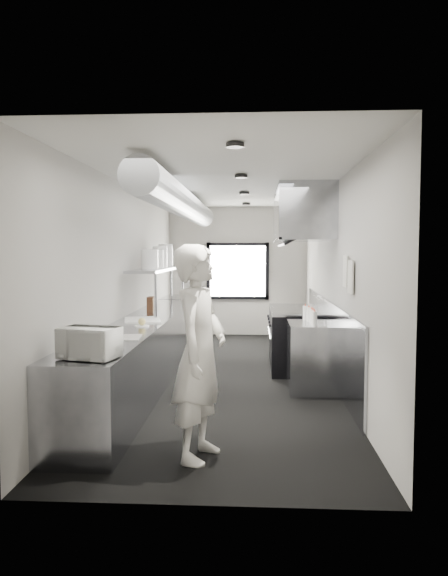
# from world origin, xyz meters

# --- Properties ---
(floor) EXTENTS (3.00, 8.00, 0.01)m
(floor) POSITION_xyz_m (0.00, 0.00, 0.00)
(floor) COLOR black
(floor) RESTS_ON ground
(ceiling) EXTENTS (3.00, 8.00, 0.01)m
(ceiling) POSITION_xyz_m (0.00, 0.00, 2.80)
(ceiling) COLOR beige
(ceiling) RESTS_ON wall_back
(wall_back) EXTENTS (3.00, 0.02, 2.80)m
(wall_back) POSITION_xyz_m (0.00, 4.00, 1.40)
(wall_back) COLOR #B0AEA7
(wall_back) RESTS_ON floor
(wall_front) EXTENTS (3.00, 0.02, 2.80)m
(wall_front) POSITION_xyz_m (0.00, -4.00, 1.40)
(wall_front) COLOR #B0AEA7
(wall_front) RESTS_ON floor
(wall_left) EXTENTS (0.02, 8.00, 2.80)m
(wall_left) POSITION_xyz_m (-1.50, 0.00, 1.40)
(wall_left) COLOR #B0AEA7
(wall_left) RESTS_ON floor
(wall_right) EXTENTS (0.02, 8.00, 2.80)m
(wall_right) POSITION_xyz_m (1.50, 0.00, 1.40)
(wall_right) COLOR #B0AEA7
(wall_right) RESTS_ON floor
(wall_cladding) EXTENTS (0.03, 5.50, 1.10)m
(wall_cladding) POSITION_xyz_m (1.48, 0.30, 0.55)
(wall_cladding) COLOR gray
(wall_cladding) RESTS_ON wall_right
(hvac_duct) EXTENTS (0.40, 6.40, 0.40)m
(hvac_duct) POSITION_xyz_m (-0.70, 0.40, 2.55)
(hvac_duct) COLOR #919599
(hvac_duct) RESTS_ON ceiling
(service_window) EXTENTS (1.36, 0.05, 1.25)m
(service_window) POSITION_xyz_m (0.00, 3.96, 1.40)
(service_window) COLOR white
(service_window) RESTS_ON wall_back
(exhaust_hood) EXTENTS (0.81, 2.20, 0.88)m
(exhaust_hood) POSITION_xyz_m (1.10, 0.70, 2.39)
(exhaust_hood) COLOR gray
(exhaust_hood) RESTS_ON ceiling
(prep_counter) EXTENTS (0.70, 6.00, 0.90)m
(prep_counter) POSITION_xyz_m (-1.15, -0.50, 0.45)
(prep_counter) COLOR gray
(prep_counter) RESTS_ON floor
(pass_shelf) EXTENTS (0.45, 3.00, 0.68)m
(pass_shelf) POSITION_xyz_m (-1.19, 1.00, 1.54)
(pass_shelf) COLOR gray
(pass_shelf) RESTS_ON prep_counter
(range) EXTENTS (0.88, 1.60, 0.94)m
(range) POSITION_xyz_m (1.04, 0.70, 0.47)
(range) COLOR black
(range) RESTS_ON floor
(bottle_station) EXTENTS (0.65, 0.80, 0.90)m
(bottle_station) POSITION_xyz_m (1.15, -0.70, 0.45)
(bottle_station) COLOR gray
(bottle_station) RESTS_ON floor
(far_work_table) EXTENTS (0.70, 1.20, 0.90)m
(far_work_table) POSITION_xyz_m (-1.15, 3.20, 0.45)
(far_work_table) COLOR gray
(far_work_table) RESTS_ON floor
(notice_sheet_a) EXTENTS (0.02, 0.28, 0.38)m
(notice_sheet_a) POSITION_xyz_m (1.47, -1.20, 1.60)
(notice_sheet_a) COLOR silver
(notice_sheet_a) RESTS_ON wall_right
(notice_sheet_b) EXTENTS (0.02, 0.28, 0.38)m
(notice_sheet_b) POSITION_xyz_m (1.47, -1.55, 1.55)
(notice_sheet_b) COLOR silver
(notice_sheet_b) RESTS_ON wall_right
(line_cook) EXTENTS (0.62, 0.79, 1.91)m
(line_cook) POSITION_xyz_m (-0.11, -3.08, 0.95)
(line_cook) COLOR silver
(line_cook) RESTS_ON floor
(microwave) EXTENTS (0.53, 0.44, 0.27)m
(microwave) POSITION_xyz_m (-1.08, -3.15, 1.04)
(microwave) COLOR white
(microwave) RESTS_ON prep_counter
(deli_tub_a) EXTENTS (0.15, 0.15, 0.09)m
(deli_tub_a) POSITION_xyz_m (-1.33, -2.77, 0.95)
(deli_tub_a) COLOR beige
(deli_tub_a) RESTS_ON prep_counter
(deli_tub_b) EXTENTS (0.17, 0.17, 0.09)m
(deli_tub_b) POSITION_xyz_m (-1.28, -2.33, 0.95)
(deli_tub_b) COLOR beige
(deli_tub_b) RESTS_ON prep_counter
(newspaper) EXTENTS (0.36, 0.43, 0.01)m
(newspaper) POSITION_xyz_m (-1.03, -2.03, 0.90)
(newspaper) COLOR silver
(newspaper) RESTS_ON prep_counter
(small_plate) EXTENTS (0.20, 0.20, 0.02)m
(small_plate) POSITION_xyz_m (-1.03, -1.15, 0.91)
(small_plate) COLOR white
(small_plate) RESTS_ON prep_counter
(pastry) EXTENTS (0.09, 0.09, 0.09)m
(pastry) POSITION_xyz_m (-1.03, -1.15, 0.96)
(pastry) COLOR #DBC673
(pastry) RESTS_ON small_plate
(cutting_board) EXTENTS (0.61, 0.72, 0.02)m
(cutting_board) POSITION_xyz_m (-1.15, -0.59, 0.91)
(cutting_board) COLOR silver
(cutting_board) RESTS_ON prep_counter
(knife_block) EXTENTS (0.10, 0.21, 0.23)m
(knife_block) POSITION_xyz_m (-1.23, 0.47, 1.02)
(knife_block) COLOR #4F321B
(knife_block) RESTS_ON prep_counter
(plate_stack_a) EXTENTS (0.29, 0.29, 0.30)m
(plate_stack_a) POSITION_xyz_m (-1.21, 0.31, 1.72)
(plate_stack_a) COLOR white
(plate_stack_a) RESTS_ON pass_shelf
(plate_stack_b) EXTENTS (0.27, 0.27, 0.29)m
(plate_stack_b) POSITION_xyz_m (-1.19, 0.77, 1.71)
(plate_stack_b) COLOR white
(plate_stack_b) RESTS_ON pass_shelf
(plate_stack_c) EXTENTS (0.30, 0.30, 0.35)m
(plate_stack_c) POSITION_xyz_m (-1.19, 1.06, 1.74)
(plate_stack_c) COLOR white
(plate_stack_c) RESTS_ON pass_shelf
(plate_stack_d) EXTENTS (0.32, 0.32, 0.39)m
(plate_stack_d) POSITION_xyz_m (-1.20, 1.69, 1.77)
(plate_stack_d) COLOR white
(plate_stack_d) RESTS_ON pass_shelf
(squeeze_bottle_a) EXTENTS (0.07, 0.07, 0.19)m
(squeeze_bottle_a) POSITION_xyz_m (1.12, -1.03, 1.00)
(squeeze_bottle_a) COLOR silver
(squeeze_bottle_a) RESTS_ON bottle_station
(squeeze_bottle_b) EXTENTS (0.08, 0.08, 0.19)m
(squeeze_bottle_b) POSITION_xyz_m (1.12, -0.88, 1.00)
(squeeze_bottle_b) COLOR silver
(squeeze_bottle_b) RESTS_ON bottle_station
(squeeze_bottle_c) EXTENTS (0.08, 0.08, 0.18)m
(squeeze_bottle_c) POSITION_xyz_m (1.13, -0.69, 0.99)
(squeeze_bottle_c) COLOR silver
(squeeze_bottle_c) RESTS_ON bottle_station
(squeeze_bottle_d) EXTENTS (0.08, 0.08, 0.19)m
(squeeze_bottle_d) POSITION_xyz_m (1.10, -0.53, 0.99)
(squeeze_bottle_d) COLOR silver
(squeeze_bottle_d) RESTS_ON bottle_station
(squeeze_bottle_e) EXTENTS (0.07, 0.07, 0.19)m
(squeeze_bottle_e) POSITION_xyz_m (1.07, -0.40, 1.00)
(squeeze_bottle_e) COLOR silver
(squeeze_bottle_e) RESTS_ON bottle_station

